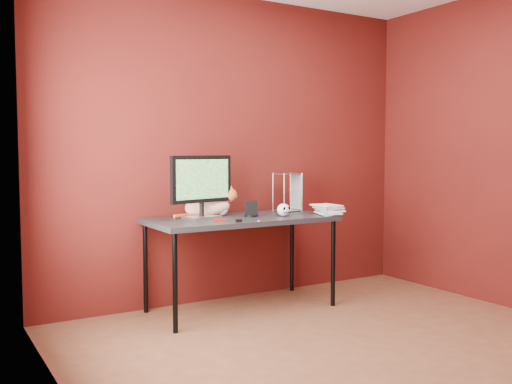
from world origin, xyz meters
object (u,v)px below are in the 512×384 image
monitor (202,184)px  skull_mug (284,210)px  desk (241,223)px  cat (209,206)px  speaker (251,209)px  book_stack (319,157)px

monitor → skull_mug: monitor is taller
desk → monitor: monitor is taller
cat → skull_mug: (0.52, -0.32, -0.03)m
skull_mug → speaker: speaker is taller
skull_mug → book_stack: 0.53m
desk → cat: bearing=136.2°
book_stack → skull_mug: bearing=170.8°
cat → monitor: bearing=-117.0°
speaker → book_stack: size_ratio=0.13×
book_stack → monitor: bearing=165.8°
speaker → desk: bearing=-177.1°
cat → book_stack: (0.83, -0.37, 0.39)m
desk → cat: (-0.20, 0.19, 0.14)m
monitor → book_stack: book_stack is taller
desk → cat: size_ratio=2.81×
desk → monitor: size_ratio=2.66×
monitor → skull_mug: (0.64, -0.19, -0.22)m
desk → skull_mug: bearing=-22.5°
desk → book_stack: book_stack is taller
desk → monitor: 0.46m
cat → skull_mug: bearing=-15.5°
monitor → cat: monitor is taller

